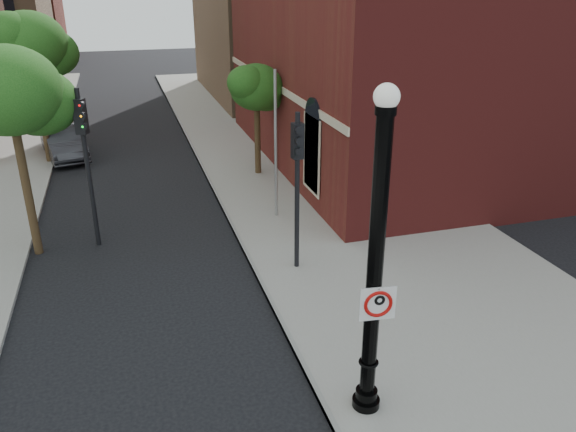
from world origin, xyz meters
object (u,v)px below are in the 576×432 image
object	(u,v)px
lamppost	(374,279)
traffic_signal_right	(297,168)
traffic_signal_left	(84,143)
no_parking_sign	(378,303)
parked_car	(64,142)

from	to	relation	value
lamppost	traffic_signal_right	xyz separation A→B (m)	(0.41, 5.57, 0.18)
lamppost	traffic_signal_right	distance (m)	5.59
lamppost	traffic_signal_left	distance (m)	10.04
lamppost	no_parking_sign	bearing A→B (deg)	-82.37
lamppost	traffic_signal_left	bearing A→B (deg)	118.76
parked_car	no_parking_sign	bearing A→B (deg)	-84.03
lamppost	parked_car	distance (m)	19.77
parked_car	traffic_signal_right	distance (m)	14.86
parked_car	traffic_signal_right	size ratio (longest dim) A/B	0.97
parked_car	traffic_signal_right	bearing A→B (deg)	-75.36
lamppost	parked_car	bearing A→B (deg)	108.89
no_parking_sign	traffic_signal_right	bearing A→B (deg)	93.07
no_parking_sign	parked_car	bearing A→B (deg)	115.75
lamppost	parked_car	world-z (taller)	lamppost
no_parking_sign	traffic_signal_right	xyz separation A→B (m)	(0.39, 5.72, 0.56)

